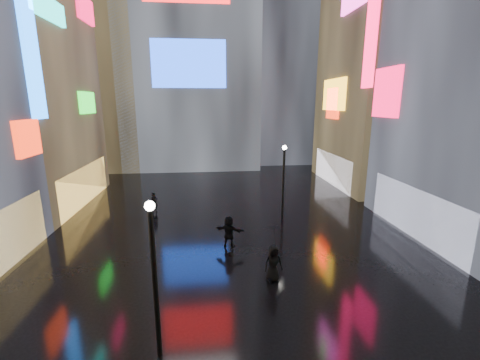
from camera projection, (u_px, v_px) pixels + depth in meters
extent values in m
plane|color=black|center=(228.00, 225.00, 21.35)|extent=(140.00, 140.00, 0.00)
cube|color=red|center=(27.00, 138.00, 17.22)|extent=(0.25, 2.24, 1.94)
cube|color=blue|center=(30.00, 45.00, 17.69)|extent=(0.25, 1.40, 8.00)
cube|color=#FFC659|center=(85.00, 185.00, 25.69)|extent=(0.20, 10.00, 3.00)
cube|color=#15C420|center=(87.00, 103.00, 25.97)|extent=(0.25, 3.00, 1.71)
cube|color=#15CFC2|center=(46.00, 7.00, 19.60)|extent=(0.25, 4.84, 1.37)
cube|color=red|center=(85.00, 9.00, 26.05)|extent=(0.25, 3.32, 1.94)
cube|color=white|center=(416.00, 213.00, 19.19)|extent=(0.20, 9.00, 3.00)
cube|color=red|center=(387.00, 93.00, 21.49)|extent=(0.25, 2.99, 3.26)
cube|color=red|center=(373.00, 16.00, 23.00)|extent=(0.25, 1.40, 10.00)
cube|color=black|center=(394.00, 34.00, 29.31)|extent=(10.00, 12.00, 28.00)
cube|color=white|center=(333.00, 169.00, 31.76)|extent=(0.20, 9.00, 3.00)
cube|color=orange|center=(334.00, 95.00, 30.37)|extent=(0.25, 4.92, 2.91)
cube|color=red|center=(333.00, 103.00, 30.67)|extent=(0.25, 2.63, 2.87)
cube|color=#194CFF|center=(189.00, 64.00, 34.57)|extent=(8.00, 0.20, 5.00)
cube|color=black|center=(280.00, 34.00, 43.38)|extent=(12.00, 12.00, 34.00)
cube|color=black|center=(98.00, 59.00, 38.17)|extent=(10.00, 10.00, 26.00)
cylinder|color=black|center=(155.00, 286.00, 9.75)|extent=(0.16, 0.16, 5.00)
sphere|color=white|center=(150.00, 206.00, 9.15)|extent=(0.30, 0.30, 0.30)
cylinder|color=black|center=(283.00, 185.00, 21.63)|extent=(0.16, 0.16, 5.00)
sphere|color=white|center=(285.00, 148.00, 21.03)|extent=(0.30, 0.30, 0.30)
imported|color=black|center=(273.00, 263.00, 14.47)|extent=(0.90, 0.64, 1.72)
imported|color=black|center=(229.00, 232.00, 17.93)|extent=(1.74, 1.10, 1.80)
imported|color=black|center=(154.00, 203.00, 23.56)|extent=(0.65, 0.64, 1.52)
imported|color=black|center=(274.00, 236.00, 14.16)|extent=(1.47, 1.47, 0.95)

